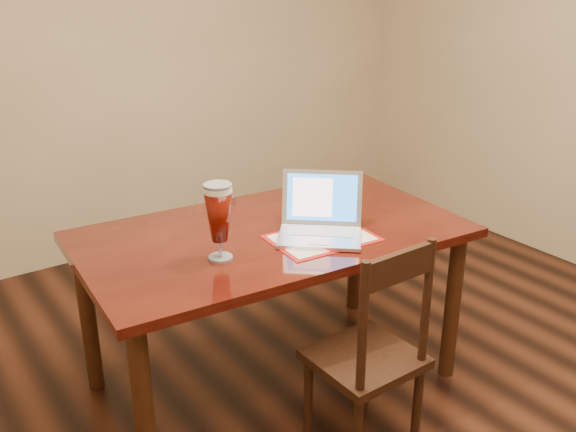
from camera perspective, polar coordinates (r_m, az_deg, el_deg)
ground at (r=3.07m, az=8.21°, el=-17.92°), size 5.00×5.00×0.00m
room_shell at (r=2.38m, az=10.53°, el=16.94°), size 4.51×5.01×2.71m
dining_table at (r=2.94m, az=-1.41°, el=-2.87°), size 1.80×1.11×1.13m
dining_chair at (r=2.68m, az=7.34°, el=-12.18°), size 0.42×0.40×0.97m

